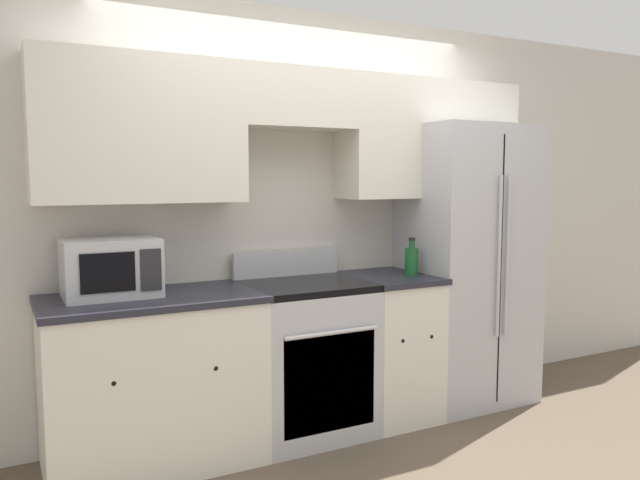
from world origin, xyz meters
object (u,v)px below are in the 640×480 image
(oven_range, at_px, (306,357))
(bottle, at_px, (412,260))
(microwave, at_px, (111,267))
(refrigerator, at_px, (462,264))

(oven_range, distance_m, bottle, 0.92)
(oven_range, bearing_deg, microwave, 175.67)
(refrigerator, height_order, bottle, refrigerator)
(oven_range, xyz_separation_m, bottle, (0.73, -0.05, 0.55))
(bottle, bearing_deg, refrigerator, 12.80)
(microwave, relative_size, bottle, 2.00)
(refrigerator, relative_size, bottle, 7.88)
(oven_range, height_order, microwave, microwave)
(oven_range, height_order, refrigerator, refrigerator)
(bottle, bearing_deg, oven_range, 175.71)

